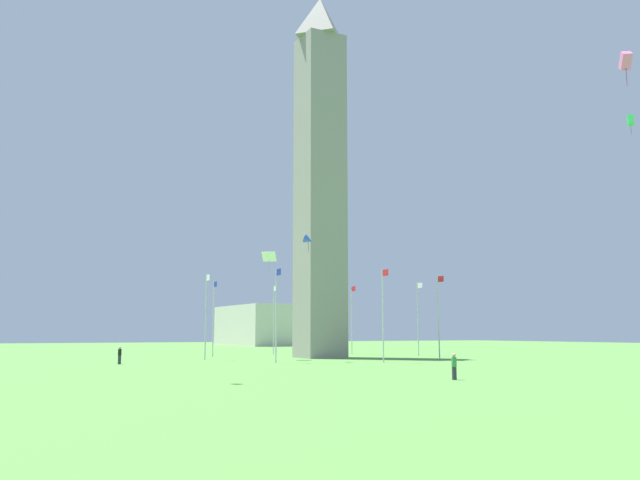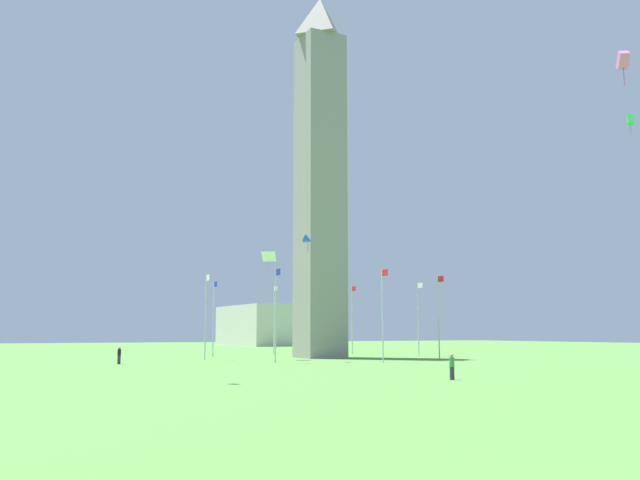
# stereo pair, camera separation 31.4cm
# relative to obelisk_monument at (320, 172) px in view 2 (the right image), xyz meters

# --- Properties ---
(ground_plane) EXTENTS (260.00, 260.00, 0.00)m
(ground_plane) POSITION_rel_obelisk_monument_xyz_m (0.00, 0.00, -22.00)
(ground_plane) COLOR #548C3D
(obelisk_monument) EXTENTS (4.84, 4.84, 44.00)m
(obelisk_monument) POSITION_rel_obelisk_monument_xyz_m (0.00, 0.00, 0.00)
(obelisk_monument) COLOR gray
(obelisk_monument) RESTS_ON ground
(flagpole_n) EXTENTS (1.12, 0.14, 9.23)m
(flagpole_n) POSITION_rel_obelisk_monument_xyz_m (13.84, 0.00, -16.99)
(flagpole_n) COLOR silver
(flagpole_n) RESTS_ON ground
(flagpole_ne) EXTENTS (1.12, 0.14, 9.23)m
(flagpole_ne) POSITION_rel_obelisk_monument_xyz_m (9.80, 9.75, -16.99)
(flagpole_ne) COLOR silver
(flagpole_ne) RESTS_ON ground
(flagpole_e) EXTENTS (1.12, 0.14, 9.23)m
(flagpole_e) POSITION_rel_obelisk_monument_xyz_m (0.05, 13.79, -16.99)
(flagpole_e) COLOR silver
(flagpole_e) RESTS_ON ground
(flagpole_se) EXTENTS (1.12, 0.14, 9.23)m
(flagpole_se) POSITION_rel_obelisk_monument_xyz_m (-9.70, 9.75, -16.99)
(flagpole_se) COLOR silver
(flagpole_se) RESTS_ON ground
(flagpole_s) EXTENTS (1.12, 0.14, 9.23)m
(flagpole_s) POSITION_rel_obelisk_monument_xyz_m (-13.73, 0.00, -16.99)
(flagpole_s) COLOR silver
(flagpole_s) RESTS_ON ground
(flagpole_sw) EXTENTS (1.12, 0.14, 9.23)m
(flagpole_sw) POSITION_rel_obelisk_monument_xyz_m (-9.70, -9.75, -16.99)
(flagpole_sw) COLOR silver
(flagpole_sw) RESTS_ON ground
(flagpole_w) EXTENTS (1.12, 0.14, 9.23)m
(flagpole_w) POSITION_rel_obelisk_monument_xyz_m (0.05, -13.79, -16.99)
(flagpole_w) COLOR silver
(flagpole_w) RESTS_ON ground
(flagpole_nw) EXTENTS (1.12, 0.14, 9.23)m
(flagpole_nw) POSITION_rel_obelisk_monument_xyz_m (9.80, -9.75, -16.99)
(flagpole_nw) COLOR silver
(flagpole_nw) RESTS_ON ground
(person_black_shirt) EXTENTS (0.32, 0.32, 1.63)m
(person_black_shirt) POSITION_rel_obelisk_monument_xyz_m (6.10, -23.87, -21.19)
(person_black_shirt) COLOR #2D2D38
(person_black_shirt) RESTS_ON ground
(person_green_shirt) EXTENTS (0.32, 0.32, 1.63)m
(person_green_shirt) POSITION_rel_obelisk_monument_xyz_m (36.99, -9.37, -21.19)
(person_green_shirt) COLOR #2D2D38
(person_green_shirt) RESTS_ON ground
(kite_green_box) EXTENTS (0.95, 0.90, 1.98)m
(kite_green_box) POSITION_rel_obelisk_monument_xyz_m (29.93, 17.12, 0.44)
(kite_green_box) COLOR green
(kite_white_diamond) EXTENTS (1.83, 1.92, 2.59)m
(kite_white_diamond) POSITION_rel_obelisk_monument_xyz_m (2.49, -7.53, -10.91)
(kite_white_diamond) COLOR white
(kite_pink_box) EXTENTS (1.09, 0.96, 1.97)m
(kite_pink_box) POSITION_rel_obelisk_monument_xyz_m (47.25, -4.99, -4.20)
(kite_pink_box) COLOR pink
(kite_blue_delta) EXTENTS (1.42, 1.44, 1.85)m
(kite_blue_delta) POSITION_rel_obelisk_monument_xyz_m (8.77, -5.78, -9.64)
(kite_blue_delta) COLOR blue
(distant_building) EXTENTS (26.76, 17.19, 8.89)m
(distant_building) POSITION_rel_obelisk_monument_xyz_m (-74.56, 24.71, -17.56)
(distant_building) COLOR beige
(distant_building) RESTS_ON ground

